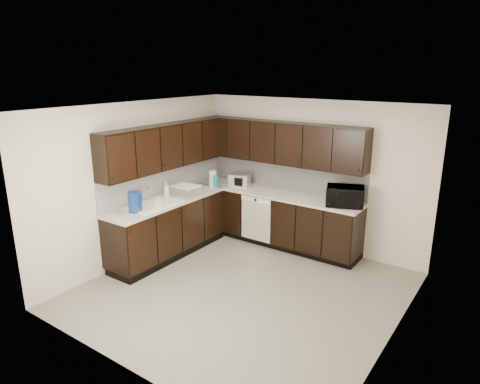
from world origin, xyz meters
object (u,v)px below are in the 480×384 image
object	(u,v)px
sink	(153,209)
storage_bin	(185,190)
blue_pitcher	(135,202)
microwave	(345,196)
toaster_oven	(240,180)

from	to	relation	value
sink	storage_bin	bearing A→B (deg)	85.37
sink	blue_pitcher	xyz separation A→B (m)	(0.02, -0.37, 0.21)
storage_bin	blue_pitcher	size ratio (longest dim) A/B	1.38
microwave	blue_pitcher	distance (m)	3.15
storage_bin	microwave	bearing A→B (deg)	22.36
toaster_oven	blue_pitcher	distance (m)	2.09
storage_bin	sink	bearing A→B (deg)	-94.63
sink	blue_pitcher	distance (m)	0.42
microwave	storage_bin	xyz separation A→B (m)	(-2.38, -0.98, -0.07)
toaster_oven	storage_bin	distance (m)	1.07
microwave	toaster_oven	distance (m)	1.97
sink	toaster_oven	bearing A→B (deg)	74.69
microwave	storage_bin	size ratio (longest dim) A/B	1.33
storage_bin	toaster_oven	bearing A→B (deg)	67.83
toaster_oven	storage_bin	xyz separation A→B (m)	(-0.40, -0.99, -0.03)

